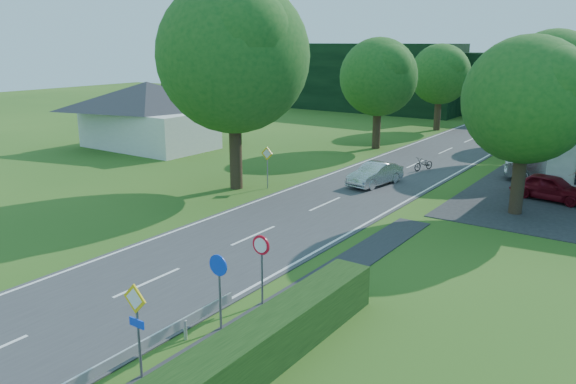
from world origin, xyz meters
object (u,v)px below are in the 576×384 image
Objects in this scene: streetlight at (525,118)px; moving_car at (375,174)px; motorcycle at (424,164)px; parked_car_silver_a at (549,168)px; parked_car_red at (551,187)px.

streetlight reaches higher than moving_car.
motorcycle is 0.33× the size of parked_car_silver_a.
streetlight reaches higher than parked_car_red.
motorcycle is at bearing 86.33° from parked_car_silver_a.
parked_car_red reaches higher than motorcycle.
motorcycle is (0.88, 5.35, -0.22)m from moving_car.
parked_car_red is (9.12, 2.47, 0.03)m from moving_car.
motorcycle is 0.42× the size of parked_car_red.
parked_car_red is at bearing 49.55° from streetlight.
moving_car is at bearing -79.26° from motorcycle.
moving_car is at bearing -173.56° from streetlight.
parked_car_red is (1.36, 1.59, -3.74)m from streetlight.
motorcycle is at bearing 146.96° from streetlight.
motorcycle is at bearing 81.31° from parked_car_red.
streetlight is 8.67m from moving_car.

